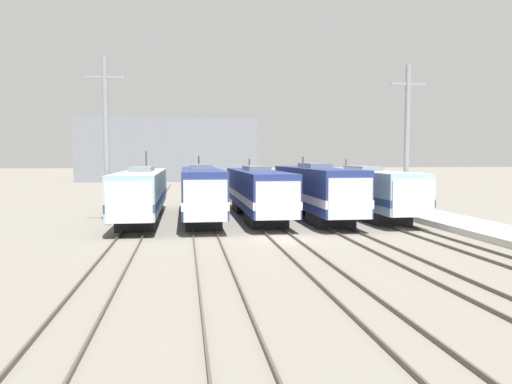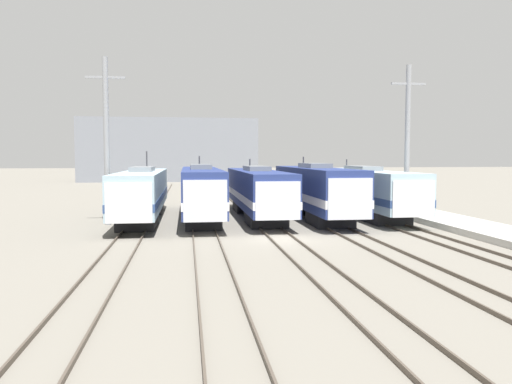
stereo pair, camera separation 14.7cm
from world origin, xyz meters
TOP-DOWN VIEW (x-y plane):
  - ground_plane at (0.00, 0.00)m, footprint 400.00×400.00m
  - rail_pair_far_left at (-8.82, 0.00)m, footprint 1.50×120.00m
  - rail_pair_center_left at (-4.41, 0.00)m, footprint 1.51×120.00m
  - rail_pair_center at (0.00, 0.00)m, footprint 1.51×120.00m
  - rail_pair_center_right at (4.41, 0.00)m, footprint 1.51×120.00m
  - rail_pair_far_right at (8.82, 0.00)m, footprint 1.50×120.00m
  - locomotive_far_left at (-8.82, 9.89)m, footprint 2.96×18.99m
  - locomotive_center_left at (-4.41, 9.66)m, footprint 2.86×18.50m
  - locomotive_center at (0.00, 10.15)m, footprint 3.05×18.97m
  - locomotive_center_right at (4.41, 8.97)m, footprint 3.09×17.32m
  - locomotive_far_right at (8.82, 10.34)m, footprint 3.11×18.84m
  - catenary_tower_left at (-11.02, 7.67)m, footprint 2.71×0.39m
  - catenary_tower_right at (11.18, 7.67)m, footprint 2.71×0.39m
  - platform at (13.12, 0.00)m, footprint 4.00×120.00m
  - depot_building at (-8.88, 73.33)m, footprint 34.74×9.05m

SIDE VIEW (x-z plane):
  - ground_plane at x=0.00m, z-range 0.00..0.00m
  - rail_pair_far_left at x=-8.82m, z-range 0.00..0.15m
  - rail_pair_center_left at x=-4.41m, z-range 0.00..0.15m
  - rail_pair_center at x=0.00m, z-range 0.00..0.15m
  - rail_pair_center_right at x=4.41m, z-range 0.00..0.15m
  - rail_pair_far_right at x=8.82m, z-range 0.00..0.15m
  - platform at x=13.12m, z-range 0.00..0.41m
  - locomotive_far_left at x=-8.82m, z-range -0.54..4.73m
  - locomotive_far_right at x=8.82m, z-range -0.20..4.39m
  - locomotive_center at x=0.00m, z-range -0.21..4.42m
  - locomotive_center_left at x=-4.41m, z-range -0.26..4.62m
  - locomotive_center_right at x=4.41m, z-range -0.20..4.62m
  - catenary_tower_left at x=-11.02m, z-range 0.17..11.88m
  - catenary_tower_right at x=11.18m, z-range 0.17..11.88m
  - depot_building at x=-8.88m, z-range 0.00..12.42m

